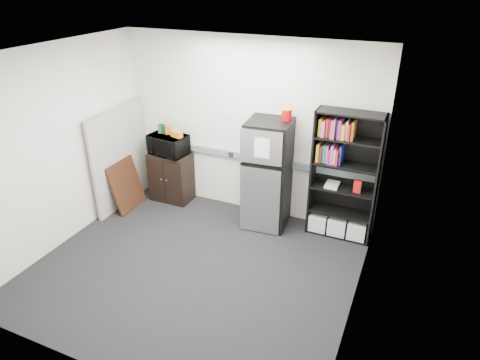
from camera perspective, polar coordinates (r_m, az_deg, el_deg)
The scene contains 18 objects.
floor at distance 5.71m, azimuth -6.08°, elevation -11.57°, with size 4.00×4.00×0.00m, color black.
wall_back at distance 6.45m, azimuth 0.99°, elevation 6.89°, with size 4.00×0.02×2.70m, color silver.
wall_right at distance 4.43m, azimuth 16.26°, elevation -3.79°, with size 0.02×3.50×2.70m, color silver.
wall_left at distance 6.20m, azimuth -23.08°, elevation 3.89°, with size 0.02×3.50×2.70m, color silver.
ceiling at distance 4.59m, azimuth -7.73°, elevation 16.12°, with size 4.00×3.50×0.02m, color white.
electrical_raceway at distance 6.59m, azimuth 0.86°, elevation 3.12°, with size 3.92×0.05×0.10m, color slate.
wall_note at distance 6.52m, azimuth -1.88°, elevation 8.95°, with size 0.14×0.00×0.10m, color white.
bookshelf at distance 6.07m, azimuth 13.70°, elevation 0.33°, with size 0.90×0.34×1.85m.
cubicle_partition at distance 7.05m, azimuth -15.65°, elevation 2.92°, with size 0.06×1.30×1.62m.
cabinet at distance 7.16m, azimuth -9.15°, elevation 0.45°, with size 0.66×0.44×0.82m.
microwave at distance 6.92m, azimuth -9.56°, elevation 4.67°, with size 0.59×0.40×0.33m, color black.
snack_box_a at distance 6.94m, azimuth -10.54°, elevation 6.76°, with size 0.07×0.05×0.15m, color #1E611B.
snack_box_b at distance 6.91m, azimuth -10.21°, elevation 6.71°, with size 0.07×0.05×0.15m, color #0C3520.
snack_box_c at distance 6.87m, azimuth -9.61°, elevation 6.59°, with size 0.07×0.05×0.14m, color #CB5F13.
snack_bag at distance 6.74m, azimuth -8.45°, elevation 6.10°, with size 0.18×0.10×0.10m, color orange.
refrigerator at distance 6.22m, azimuth 3.72°, elevation 0.71°, with size 0.66×0.69×1.63m.
coffee_can at distance 5.94m, azimuth 6.26°, elevation 8.81°, with size 0.14×0.14×0.19m.
framed_poster at distance 7.06m, azimuth -14.93°, elevation -0.59°, with size 0.24×0.63×0.79m.
Camera 1 is at (2.34, -3.86, 3.49)m, focal length 32.00 mm.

